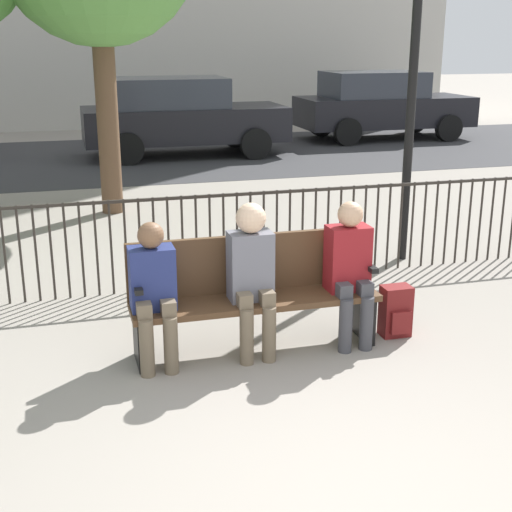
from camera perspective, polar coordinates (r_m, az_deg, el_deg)
name	(u,v)px	position (r m, az deg, el deg)	size (l,w,h in m)	color
ground_plane	(362,510)	(4.11, 8.50, -19.49)	(80.00, 80.00, 0.00)	gray
park_bench	(253,289)	(5.72, -0.22, -2.63)	(1.99, 0.45, 0.92)	#4C331E
seated_person_0	(154,288)	(5.40, -8.20, -2.52)	(0.34, 0.39, 1.13)	brown
seated_person_1	(252,270)	(5.53, -0.33, -1.16)	(0.34, 0.39, 1.23)	brown
seated_person_2	(350,266)	(5.80, 7.51, -0.79)	(0.34, 0.39, 1.19)	#3D3D42
backpack	(396,312)	(6.14, 11.13, -4.39)	(0.25, 0.21, 0.44)	maroon
fence_railing	(210,232)	(7.15, -3.67, 1.90)	(9.01, 0.03, 0.95)	#2D2823
lamp_post	(416,32)	(7.97, 12.66, 17.10)	(0.28, 0.28, 3.77)	black
street_surface	(129,158)	(15.24, -10.12, 7.75)	(24.00, 6.00, 0.01)	#333335
parked_car_0	(180,116)	(15.26, -6.07, 11.11)	(4.20, 1.94, 1.62)	black
parked_car_2	(381,104)	(18.00, 9.97, 11.87)	(4.20, 1.94, 1.62)	black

